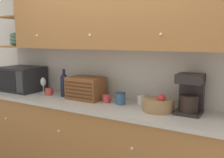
{
  "coord_description": "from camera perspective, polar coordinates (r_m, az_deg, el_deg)",
  "views": [
    {
      "loc": [
        1.34,
        -2.53,
        1.6
      ],
      "look_at": [
        0.0,
        -0.21,
        1.17
      ],
      "focal_mm": 40.0,
      "sensor_mm": 36.0,
      "label": 1
    }
  ],
  "objects": [
    {
      "name": "bread_box",
      "position": [
        2.92,
        -6.03,
        -2.09
      ],
      "size": [
        0.4,
        0.28,
        0.26
      ],
      "color": "brown",
      "rests_on": "counter_unit"
    },
    {
      "name": "wall_back",
      "position": [
        2.91,
        2.35,
        3.07
      ],
      "size": [
        5.88,
        0.06,
        2.6
      ],
      "color": "white",
      "rests_on": "ground_plane"
    },
    {
      "name": "backsplash_panel",
      "position": [
        2.89,
        2.0,
        1.11
      ],
      "size": [
        3.48,
        0.01,
        0.58
      ],
      "color": "#B7B2A8",
      "rests_on": "counter_unit"
    },
    {
      "name": "mug",
      "position": [
        2.76,
        -1.27,
        -4.51
      ],
      "size": [
        0.1,
        0.09,
        0.09
      ],
      "color": "#B73D38",
      "rests_on": "counter_unit"
    },
    {
      "name": "wine_glass",
      "position": [
        3.36,
        -15.48,
        -0.77
      ],
      "size": [
        0.07,
        0.07,
        0.2
      ],
      "color": "silver",
      "rests_on": "counter_unit"
    },
    {
      "name": "counter_unit",
      "position": [
        2.84,
        -0.93,
        -14.69
      ],
      "size": [
        3.5,
        0.62,
        0.91
      ],
      "color": "#A36B38",
      "rests_on": "ground_plane"
    },
    {
      "name": "mug_blue_second",
      "position": [
        3.22,
        -14.2,
        -2.81
      ],
      "size": [
        0.11,
        0.09,
        0.09
      ],
      "color": "#B73D38",
      "rests_on": "counter_unit"
    },
    {
      "name": "storage_canister",
      "position": [
        2.68,
        1.95,
        -4.47
      ],
      "size": [
        0.11,
        0.11,
        0.13
      ],
      "color": "#33567A",
      "rests_on": "counter_unit"
    },
    {
      "name": "fruit_basket",
      "position": [
        2.47,
        10.5,
        -5.83
      ],
      "size": [
        0.3,
        0.3,
        0.18
      ],
      "color": "#937047",
      "rests_on": "counter_unit"
    },
    {
      "name": "mug_patterned_third",
      "position": [
        2.71,
        6.7,
        -4.76
      ],
      "size": [
        0.09,
        0.08,
        0.09
      ],
      "color": "silver",
      "rests_on": "counter_unit"
    },
    {
      "name": "microwave",
      "position": [
        3.59,
        -19.9,
        0.05
      ],
      "size": [
        0.54,
        0.42,
        0.33
      ],
      "color": "black",
      "rests_on": "counter_unit"
    },
    {
      "name": "wine_bottle",
      "position": [
        3.09,
        -10.89,
        -1.12
      ],
      "size": [
        0.09,
        0.09,
        0.34
      ],
      "color": "black",
      "rests_on": "counter_unit"
    },
    {
      "name": "upper_cabinets",
      "position": [
        2.64,
        3.57,
        15.75
      ],
      "size": [
        3.48,
        0.39,
        0.84
      ],
      "color": "#A36B38",
      "rests_on": "backsplash_panel"
    },
    {
      "name": "coffee_maker",
      "position": [
        2.43,
        17.41,
        -3.22
      ],
      "size": [
        0.23,
        0.23,
        0.38
      ],
      "color": "black",
      "rests_on": "counter_unit"
    }
  ]
}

